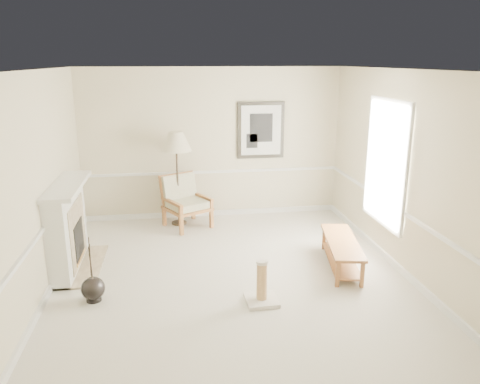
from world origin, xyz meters
The scene contains 8 objects.
ground centered at (0.00, 0.00, 0.00)m, with size 5.50×5.50×0.00m, color silver.
room centered at (0.14, 0.08, 1.87)m, with size 5.04×5.54×2.92m.
fireplace centered at (-2.34, 0.60, 0.64)m, with size 0.64×1.64×1.31m.
floor_vase centered at (-1.86, -0.50, 0.16)m, with size 0.31×0.31×0.90m.
armchair centered at (-0.59, 2.24, 0.52)m, with size 1.01×1.03×0.96m.
floor_lamp centered at (-0.69, 2.33, 1.54)m, with size 0.58×0.58×1.76m.
bench centered at (1.69, 0.04, 0.28)m, with size 0.70×1.52×0.42m.
scratching_post centered at (0.29, -0.85, 0.18)m, with size 0.42×0.42×0.58m.
Camera 1 is at (-0.79, -6.18, 3.02)m, focal length 35.00 mm.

